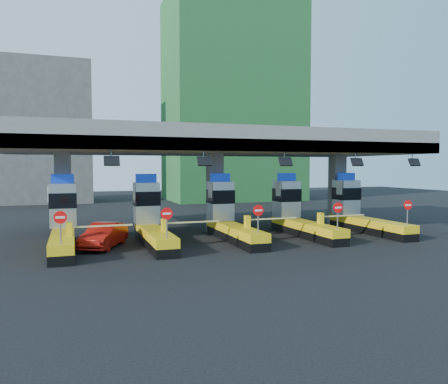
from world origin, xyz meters
name	(u,v)px	position (x,y,z in m)	size (l,w,h in m)	color
ground	(229,239)	(0.00, 0.00, 0.00)	(120.00, 120.00, 0.00)	black
toll_canopy	(215,145)	(0.00, 2.87, 6.13)	(28.00, 12.09, 7.00)	slate
toll_lane_far_left	(63,223)	(-10.00, 0.28, 1.40)	(4.43, 8.00, 4.16)	black
toll_lane_left	(150,219)	(-5.00, 0.28, 1.40)	(4.43, 8.00, 4.16)	black
toll_lane_center	(228,216)	(0.00, 0.28, 1.40)	(4.43, 8.00, 4.16)	black
toll_lane_right	(297,214)	(5.00, 0.28, 1.40)	(4.43, 8.00, 4.16)	black
toll_lane_far_right	(358,211)	(10.00, 0.28, 1.40)	(4.43, 8.00, 4.16)	black
bg_building_scaffold	(232,100)	(12.00, 32.00, 14.00)	(18.00, 12.00, 28.00)	#1E5926
bg_building_concrete	(35,133)	(-14.00, 36.00, 9.00)	(14.00, 10.00, 18.00)	#4C4C49
red_car	(104,235)	(-7.80, -0.65, 0.70)	(1.49, 4.26, 1.40)	#A5130C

